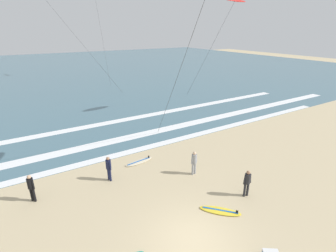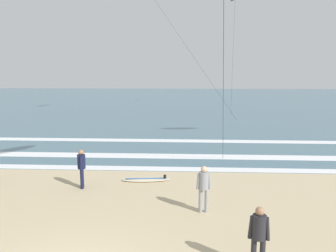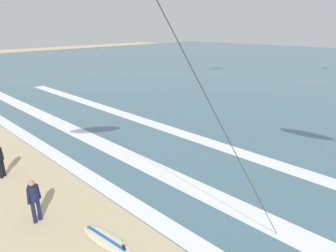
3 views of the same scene
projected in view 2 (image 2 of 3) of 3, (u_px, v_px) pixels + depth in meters
ocean_surface at (171, 100)px, 60.30m from camera, size 140.00×90.00×0.01m
wave_foam_shoreline at (165, 169)px, 16.21m from camera, size 44.51×0.74×0.01m
wave_foam_mid_break at (169, 156)px, 18.71m from camera, size 57.67×1.10×0.01m
wave_foam_outer_break at (154, 140)px, 23.11m from camera, size 49.94×0.99×0.01m
surfer_right_near at (259, 233)px, 7.68m from camera, size 0.52×0.32×1.60m
surfer_left_far at (82, 165)px, 13.39m from camera, size 0.32×0.52×1.60m
surfer_left_near at (204, 185)px, 11.02m from camera, size 0.51×0.32×1.60m
surfboard_foreground_flat at (146, 179)px, 14.47m from camera, size 2.15×0.82×0.25m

